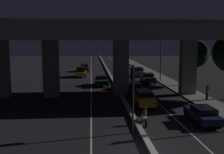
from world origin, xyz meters
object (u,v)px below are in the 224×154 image
object	(u,v)px
car_dark_blue_lead	(203,114)
street_lamp	(159,50)
traffic_light_left_of_median	(133,87)
pedestrian_on_sidewalk	(207,92)
car_dark_green_lead_oncoming	(101,81)
car_dark_red_third_oncoming	(85,67)
car_dark_green_fourth	(148,78)
car_grey_fifth	(138,72)
car_taxi_yellow_second	(143,97)
car_taxi_yellow_second_oncoming	(81,72)
car_dark_red_third	(134,88)
motorcycle_white_filtering_near	(145,117)

from	to	relation	value
car_dark_blue_lead	street_lamp	bearing A→B (deg)	-4.44
traffic_light_left_of_median	pedestrian_on_sidewalk	size ratio (longest dim) A/B	2.89
car_dark_green_lead_oncoming	car_dark_red_third_oncoming	distance (m)	18.90
car_dark_blue_lead	car_dark_green_fourth	distance (m)	20.38
car_dark_blue_lead	car_dark_green_fourth	world-z (taller)	car_dark_green_fourth
car_grey_fifth	car_dark_red_third_oncoming	bearing A→B (deg)	49.42
car_dark_blue_lead	car_grey_fifth	xyz separation A→B (m)	(-0.25, 28.30, 0.18)
car_dark_green_fourth	car_grey_fifth	size ratio (longest dim) A/B	1.16
car_taxi_yellow_second	car_dark_blue_lead	bearing A→B (deg)	-148.71
car_dark_red_third_oncoming	pedestrian_on_sidewalk	distance (m)	32.93
traffic_light_left_of_median	car_taxi_yellow_second	distance (m)	8.67
traffic_light_left_of_median	car_dark_green_fourth	bearing A→B (deg)	75.04
car_taxi_yellow_second_oncoming	car_dark_red_third_oncoming	xyz separation A→B (m)	(0.45, 8.76, -0.12)
car_dark_red_third	car_dark_green_fourth	bearing A→B (deg)	-22.23
car_dark_red_third	street_lamp	bearing A→B (deg)	-28.80
car_dark_red_third	car_taxi_yellow_second	bearing A→B (deg)	-178.42
car_dark_blue_lead	pedestrian_on_sidewalk	xyz separation A→B (m)	(3.67, 7.27, 0.30)
car_dark_green_fourth	car_taxi_yellow_second_oncoming	world-z (taller)	car_taxi_yellow_second_oncoming
car_dark_green_lead_oncoming	street_lamp	bearing A→B (deg)	109.25
pedestrian_on_sidewalk	car_grey_fifth	bearing A→B (deg)	100.54
car_dark_green_fourth	car_dark_green_lead_oncoming	world-z (taller)	car_dark_green_fourth
car_dark_green_lead_oncoming	car_dark_red_third_oncoming	bearing A→B (deg)	-172.18
traffic_light_left_of_median	car_dark_green_lead_oncoming	world-z (taller)	traffic_light_left_of_median
car_dark_red_third_oncoming	motorcycle_white_filtering_near	bearing A→B (deg)	10.33
car_grey_fifth	car_dark_red_third	bearing A→B (deg)	167.62
car_taxi_yellow_second	motorcycle_white_filtering_near	world-z (taller)	car_taxi_yellow_second
car_dark_blue_lead	motorcycle_white_filtering_near	bearing A→B (deg)	92.99
car_dark_blue_lead	pedestrian_on_sidewalk	size ratio (longest dim) A/B	2.63
car_dark_red_third	car_grey_fifth	bearing A→B (deg)	-11.33
car_taxi_yellow_second	car_dark_red_third	bearing A→B (deg)	0.08
pedestrian_on_sidewalk	traffic_light_left_of_median	bearing A→B (deg)	-136.48
traffic_light_left_of_median	car_dark_blue_lead	world-z (taller)	traffic_light_left_of_median
car_taxi_yellow_second	pedestrian_on_sidewalk	xyz separation A→B (m)	(7.39, 1.32, 0.15)
car_dark_green_fourth	car_dark_blue_lead	bearing A→B (deg)	-178.56
car_dark_blue_lead	car_taxi_yellow_second	xyz separation A→B (m)	(-3.72, 5.95, 0.14)
car_taxi_yellow_second	traffic_light_left_of_median	bearing A→B (deg)	162.63
car_taxi_yellow_second	car_dark_green_lead_oncoming	xyz separation A→B (m)	(-3.89, 12.38, -0.08)
car_dark_red_third	pedestrian_on_sidewalk	xyz separation A→B (m)	(7.47, -4.40, 0.26)
car_grey_fifth	motorcycle_white_filtering_near	size ratio (longest dim) A/B	2.01
car_dark_blue_lead	car_dark_red_third_oncoming	bearing A→B (deg)	16.57
car_dark_blue_lead	car_taxi_yellow_second_oncoming	distance (m)	30.28
traffic_light_left_of_median	motorcycle_white_filtering_near	bearing A→B (deg)	54.79
car_dark_blue_lead	car_taxi_yellow_second_oncoming	size ratio (longest dim) A/B	1.13
car_taxi_yellow_second	pedestrian_on_sidewalk	world-z (taller)	pedestrian_on_sidewalk
car_taxi_yellow_second_oncoming	pedestrian_on_sidewalk	world-z (taller)	car_taxi_yellow_second_oncoming
car_dark_red_third_oncoming	car_grey_fifth	bearing A→B (deg)	51.35
car_dark_green_lead_oncoming	motorcycle_white_filtering_near	bearing A→B (deg)	7.56
motorcycle_white_filtering_near	street_lamp	bearing A→B (deg)	-14.83
car_taxi_yellow_second	car_dark_red_third	size ratio (longest dim) A/B	1.01
traffic_light_left_of_median	car_dark_green_lead_oncoming	xyz separation A→B (m)	(-1.51, 20.32, -2.62)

